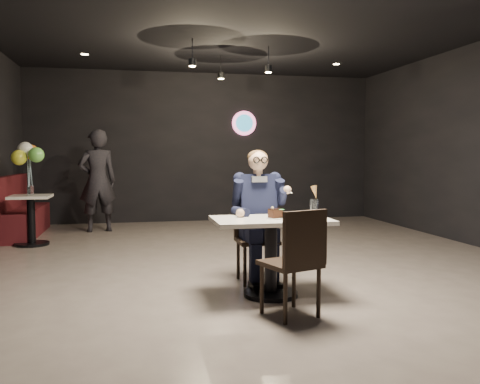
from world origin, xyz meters
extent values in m
plane|color=slate|center=(0.00, 0.00, 0.00)|extent=(9.00, 9.00, 0.00)
cube|color=black|center=(0.00, 2.00, 2.88)|extent=(1.40, 1.20, 0.36)
cube|color=white|center=(-0.17, -1.18, 0.38)|extent=(1.10, 0.70, 0.75)
cube|color=black|center=(-0.17, -0.63, 0.46)|extent=(0.42, 0.46, 0.92)
cube|color=black|center=(-0.17, -1.79, 0.46)|extent=(0.55, 0.57, 0.92)
cube|color=black|center=(-0.17, -0.63, 0.72)|extent=(0.60, 0.80, 1.44)
cylinder|color=white|center=(-0.12, -1.23, 0.76)|extent=(0.20, 0.20, 0.01)
cube|color=black|center=(-0.14, -1.23, 0.80)|extent=(0.13, 0.12, 0.08)
ellipsoid|color=green|center=(-0.09, -1.26, 0.84)|extent=(0.06, 0.04, 0.01)
cylinder|color=silver|center=(0.25, -1.22, 0.84)|extent=(0.08, 0.08, 0.18)
cone|color=tan|center=(0.25, -1.23, 0.99)|extent=(0.08, 0.08, 0.13)
cube|color=#400D0E|center=(-3.25, 3.20, 0.50)|extent=(0.50, 2.02, 1.01)
cube|color=white|center=(-2.95, 2.20, 0.36)|extent=(0.57, 0.57, 0.72)
cylinder|color=silver|center=(-2.95, 2.20, 0.82)|extent=(0.10, 0.10, 0.15)
cube|color=yellow|center=(-2.95, 2.20, 1.24)|extent=(0.41, 0.41, 0.68)
imported|color=black|center=(-2.06, 3.41, 0.90)|extent=(0.73, 0.55, 1.79)
camera|label=1|loc=(-1.44, -5.81, 1.35)|focal=38.00mm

